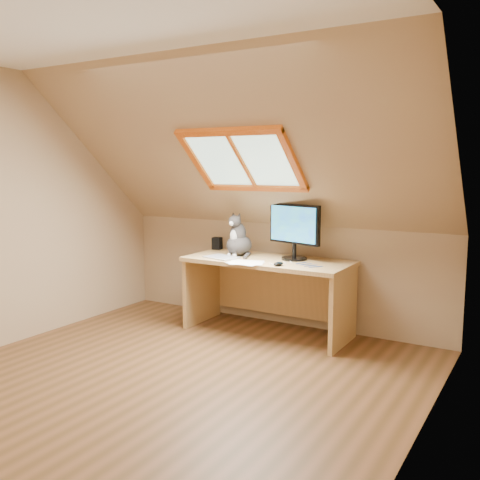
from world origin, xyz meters
The scene contains 10 objects.
ground centered at (0.00, 0.00, 0.00)m, with size 3.50×3.50×0.00m, color brown.
room_shell centered at (0.00, -0.09, 1.43)m, with size 3.52×3.52×2.41m.
desk centered at (0.08, 1.45, 0.49)m, with size 1.55×0.68×0.71m.
monitor centered at (0.30, 1.47, 1.01)m, with size 0.55×0.24×0.52m.
cat centered at (-0.27, 1.42, 0.86)m, with size 0.27×0.31×0.43m.
desk_speaker centered at (-0.65, 1.63, 0.77)m, with size 0.09×0.09×0.13m, color black.
graphics_tablet centered at (-0.33, 1.21, 0.72)m, with size 0.30×0.22×0.01m, color #B2B2B7.
mouse centered at (0.31, 1.13, 0.73)m, with size 0.06×0.11×0.03m, color black.
papers centered at (0.03, 1.12, 0.71)m, with size 0.35×0.30×0.01m.
cables centered at (0.43, 1.26, 0.71)m, with size 0.51×0.26×0.01m.
Camera 1 is at (2.36, -2.98, 1.57)m, focal length 40.00 mm.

